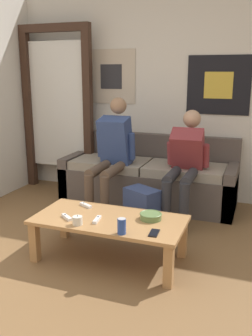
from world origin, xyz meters
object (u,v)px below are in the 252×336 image
drink_can_blue (122,226)px  person_seated_adult (112,152)px  person_seated_teen (185,161)px  cell_phone (154,233)px  coffee_table (109,224)px  couch (149,179)px  game_controller_near_right (86,205)px  ceramic_bowl (151,216)px  backpack (141,210)px  game_controller_far_center (67,217)px  game_controller_near_left (97,220)px  pillar_candle (78,221)px

drink_can_blue → person_seated_adult: bearing=115.2°
person_seated_teen → cell_phone: 1.36m
coffee_table → cell_phone: (0.44, -0.17, 0.06)m
couch → game_controller_near_right: couch is taller
coffee_table → ceramic_bowl: 0.36m
person_seated_teen → game_controller_near_right: size_ratio=8.03×
backpack → drink_can_blue: 1.00m
game_controller_near_right → backpack: bearing=54.9°
coffee_table → game_controller_far_center: 0.36m
backpack → cell_phone: backpack is taller
person_seated_adult → backpack: (0.49, -0.41, -0.49)m
drink_can_blue → game_controller_far_center: size_ratio=0.91×
person_seated_adult → ceramic_bowl: person_seated_adult is taller
person_seated_adult → ceramic_bowl: size_ratio=6.87×
coffee_table → couch: bearing=94.2°
drink_can_blue → game_controller_far_center: 0.55m
ceramic_bowl → game_controller_near_left: bearing=-155.0°
couch → game_controller_near_right: 1.35m
person_seated_adult → ceramic_bowl: bearing=-52.9°
game_controller_near_left → coffee_table: bearing=52.3°
person_seated_teen → game_controller_near_left: 1.36m
coffee_table → game_controller_far_center: (-0.33, -0.13, 0.07)m
game_controller_near_right → game_controller_far_center: size_ratio=1.05×
couch → ceramic_bowl: 1.49m
coffee_table → pillar_candle: bearing=-130.8°
pillar_candle → game_controller_near_left: 0.17m
game_controller_near_left → game_controller_far_center: (-0.26, -0.04, 0.00)m
couch → person_seated_teen: person_seated_teen is taller
couch → cell_phone: bearing=-71.8°
backpack → game_controller_near_right: (-0.37, -0.52, 0.18)m
pillar_candle → game_controller_far_center: size_ratio=0.60×
person_seated_teen → game_controller_near_right: bearing=-125.6°
ceramic_bowl → pillar_candle: (-0.52, -0.31, 0.00)m
backpack → ceramic_bowl: (0.28, -0.61, 0.20)m
game_controller_near_right → coffee_table: bearing=-30.5°
game_controller_near_right → cell_phone: (0.75, -0.35, -0.01)m
couch → pillar_candle: 1.73m
couch → ceramic_bowl: size_ratio=11.16×
coffee_table → cell_phone: size_ratio=9.08×
coffee_table → game_controller_near_right: (-0.31, 0.18, 0.07)m
pillar_candle → game_controller_near_right: bearing=107.2°
couch → pillar_candle: couch is taller
pillar_candle → game_controller_near_right: pillar_candle is taller
game_controller_far_center → cell_phone: game_controller_far_center is taller
pillar_candle → drink_can_blue: size_ratio=0.66×
ceramic_bowl → backpack: bearing=114.6°
pillar_candle → game_controller_near_left: pillar_candle is taller
coffee_table → ceramic_bowl: bearing=16.2°
couch → drink_can_blue: 1.80m
person_seated_adult → game_controller_near_left: 1.30m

